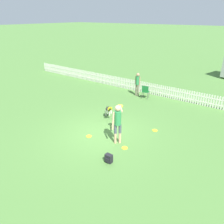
# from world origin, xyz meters

# --- Properties ---
(ground_plane) EXTENTS (240.00, 240.00, 0.00)m
(ground_plane) POSITION_xyz_m (0.00, 0.00, 0.00)
(ground_plane) COLOR #4C7A38
(handler_person) EXTENTS (0.69, 1.12, 1.76)m
(handler_person) POSITION_xyz_m (1.05, -0.17, 1.11)
(handler_person) COLOR tan
(handler_person) RESTS_ON ground_plane
(leaping_dog) EXTENTS (0.99, 0.96, 0.88)m
(leaping_dog) POSITION_xyz_m (-0.74, 1.53, 0.53)
(leaping_dog) COLOR black
(leaping_dog) RESTS_ON ground_plane
(frisbee_near_handler) EXTENTS (0.25, 0.25, 0.02)m
(frisbee_near_handler) POSITION_xyz_m (-0.30, -0.55, 0.01)
(frisbee_near_handler) COLOR yellow
(frisbee_near_handler) RESTS_ON ground_plane
(frisbee_near_dog) EXTENTS (0.25, 0.25, 0.02)m
(frisbee_near_dog) POSITION_xyz_m (1.56, -0.37, 0.01)
(frisbee_near_dog) COLOR yellow
(frisbee_near_dog) RESTS_ON ground_plane
(frisbee_midfield) EXTENTS (0.25, 0.25, 0.02)m
(frisbee_midfield) POSITION_xyz_m (1.89, 1.77, 0.01)
(frisbee_midfield) COLOR yellow
(frisbee_midfield) RESTS_ON ground_plane
(backpack_on_grass) EXTENTS (0.28, 0.22, 0.34)m
(backpack_on_grass) POSITION_xyz_m (1.60, -1.52, 0.17)
(backpack_on_grass) COLOR black
(backpack_on_grass) RESTS_ON ground_plane
(picket_fence) EXTENTS (25.02, 0.04, 0.79)m
(picket_fence) POSITION_xyz_m (0.00, 6.40, 0.40)
(picket_fence) COLOR silver
(picket_fence) RESTS_ON ground_plane
(folding_chair_blue_left) EXTENTS (0.53, 0.55, 0.90)m
(folding_chair_blue_left) POSITION_xyz_m (-0.64, 5.40, 0.54)
(folding_chair_blue_left) COLOR #333338
(folding_chair_blue_left) RESTS_ON ground_plane
(spectator_standing) EXTENTS (0.41, 0.27, 1.60)m
(spectator_standing) POSITION_xyz_m (-1.34, 5.54, 0.96)
(spectator_standing) COLOR #7A705B
(spectator_standing) RESTS_ON ground_plane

